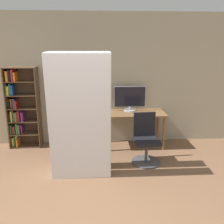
# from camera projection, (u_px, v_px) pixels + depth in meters

# --- Properties ---
(wall_back) EXTENTS (8.00, 0.06, 2.70)m
(wall_back) POSITION_uv_depth(u_px,v_px,m) (85.00, 80.00, 5.18)
(wall_back) COLOR tan
(wall_back) RESTS_ON ground
(desk) EXTENTS (1.32, 0.60, 0.73)m
(desk) POSITION_uv_depth(u_px,v_px,m) (132.00, 117.00, 5.10)
(desk) COLOR brown
(desk) RESTS_ON ground
(monitor) EXTENTS (0.66, 0.26, 0.52)m
(monitor) POSITION_uv_depth(u_px,v_px,m) (130.00, 98.00, 5.16)
(monitor) COLOR #B7B7BC
(monitor) RESTS_ON desk
(office_chair) EXTENTS (0.52, 0.52, 0.89)m
(office_chair) POSITION_uv_depth(u_px,v_px,m) (146.00, 143.00, 4.47)
(office_chair) COLOR #4C4C51
(office_chair) RESTS_ON ground
(bookshelf) EXTENTS (0.62, 0.32, 1.64)m
(bookshelf) POSITION_uv_depth(u_px,v_px,m) (20.00, 108.00, 5.08)
(bookshelf) COLOR brown
(bookshelf) RESTS_ON ground
(mattress_near) EXTENTS (0.93, 0.37, 1.97)m
(mattress_near) POSITION_uv_depth(u_px,v_px,m) (80.00, 118.00, 3.77)
(mattress_near) COLOR silver
(mattress_near) RESTS_ON ground
(mattress_far) EXTENTS (0.93, 0.36, 1.97)m
(mattress_far) POSITION_uv_depth(u_px,v_px,m) (81.00, 114.00, 4.03)
(mattress_far) COLOR silver
(mattress_far) RESTS_ON ground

